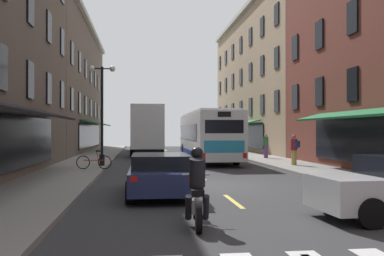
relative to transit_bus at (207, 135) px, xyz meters
The scene contains 13 objects.
ground_plane 13.22m from the transit_bus, 97.94° to the right, with size 34.80×80.00×0.10m, color #333335.
lane_centre_dashes 13.46m from the transit_bus, 97.79° to the right, with size 0.14×73.90×0.01m.
sidewalk_left 15.18m from the transit_bus, 120.71° to the right, with size 3.00×80.00×0.14m, color gray.
sidewalk_right 13.70m from the transit_bus, 72.51° to the right, with size 3.00×80.00×0.14m, color gray.
transit_bus is the anchor object (origin of this frame).
box_truck 6.54m from the transit_bus, 127.24° to the left, with size 2.54×7.08×3.91m.
sedan_near 15.26m from the transit_bus, 106.17° to the left, with size 2.05×4.26×1.46m.
sedan_mid 15.52m from the transit_bus, 104.26° to the right, with size 2.04×4.75×1.28m.
motorcycle_rider 19.75m from the transit_bus, 99.46° to the right, with size 0.63×2.07×1.66m.
bicycle_near 9.85m from the transit_bus, 133.01° to the right, with size 1.71×0.48×0.91m.
pedestrian_near 7.06m from the transit_bus, 56.22° to the right, with size 0.45×0.52×1.65m.
pedestrian_rear 4.22m from the transit_bus, ahead, with size 0.36×0.36×1.70m.
street_lamp_twin 8.26m from the transit_bus, 142.80° to the right, with size 1.42×0.32×5.37m.
Camera 1 is at (-2.62, -15.50, 2.00)m, focal length 40.34 mm.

